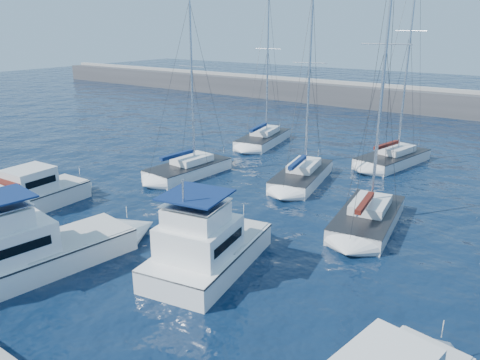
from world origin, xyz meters
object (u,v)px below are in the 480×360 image
Objects in this scene: motor_yacht_port_inner at (17,256)px; sailboat_mid_c at (302,176)px; sailboat_mid_d at (368,217)px; motor_yacht_port_outer at (38,193)px; sailboat_back_b at (393,158)px; sailboat_mid_a at (189,169)px; motor_yacht_stbd_inner at (205,249)px; sailboat_back_a at (263,139)px.

sailboat_mid_c is at bearing 86.63° from motor_yacht_port_inner.
motor_yacht_port_outer is at bearing -161.41° from sailboat_mid_d.
sailboat_mid_a is at bearing -122.61° from sailboat_back_b.
sailboat_mid_d is (11.54, 15.68, -0.58)m from motor_yacht_port_inner.
sailboat_mid_c is (11.98, 14.87, -0.42)m from motor_yacht_port_outer.
sailboat_mid_d reaches higher than motor_yacht_port_outer.
motor_yacht_port_outer is at bearing 169.47° from motor_yacht_stbd_inner.
sailboat_mid_c is 12.66m from sailboat_back_a.
sailboat_mid_d is at bearing -46.30° from sailboat_mid_c.
sailboat_back_a reaches higher than sailboat_mid_c.
sailboat_mid_a is at bearing -96.64° from sailboat_back_a.
motor_yacht_port_outer is 21.60m from sailboat_mid_d.
sailboat_mid_c reaches higher than motor_yacht_port_outer.
sailboat_mid_a is 9.20m from sailboat_mid_c.
sailboat_back_a is at bearing 125.37° from sailboat_mid_c.
motor_yacht_port_outer is 23.74m from sailboat_back_a.
sailboat_back_b is (16.10, 23.91, -0.38)m from motor_yacht_port_outer.
sailboat_mid_d is at bearing -65.77° from sailboat_back_b.
sailboat_mid_c is at bearing -53.78° from sailboat_back_a.
sailboat_back_b is at bearing 54.23° from sailboat_mid_c.
motor_yacht_stbd_inner is at bearing -3.06° from motor_yacht_port_outer.
sailboat_mid_a is (3.60, 11.08, -0.42)m from motor_yacht_port_outer.
motor_yacht_port_outer is 0.35× the size of sailboat_mid_d.
motor_yacht_port_outer is 14.65m from motor_yacht_stbd_inner.
sailboat_back_a is (-4.94, 29.49, -0.61)m from motor_yacht_port_inner.
sailboat_mid_c is at bearing 28.46° from sailboat_mid_a.
motor_yacht_stbd_inner is at bearing 48.19° from motor_yacht_port_inner.
sailboat_mid_d is at bearing 24.27° from motor_yacht_port_outer.
motor_yacht_port_inner is 9.04m from motor_yacht_stbd_inner.
motor_yacht_port_inner is 30.99m from sailboat_back_b.
motor_yacht_port_outer is 0.44× the size of sailboat_mid_a.
motor_yacht_stbd_inner is 10.92m from sailboat_mid_d.
sailboat_mid_d reaches higher than sailboat_mid_c.
sailboat_mid_d is (4.61, 9.88, -0.58)m from motor_yacht_stbd_inner.
sailboat_back_b reaches higher than motor_yacht_port_outer.
motor_yacht_port_inner is 0.78× the size of sailboat_mid_a.
motor_yacht_port_inner is at bearing -72.29° from sailboat_mid_a.
sailboat_mid_a is at bearing 166.90° from sailboat_mid_d.
sailboat_mid_c is 8.90m from sailboat_mid_d.
motor_yacht_port_outer is 0.75× the size of motor_yacht_stbd_inner.
sailboat_back_a is (-11.86, 23.68, -0.61)m from motor_yacht_stbd_inner.
sailboat_mid_c is 0.84× the size of sailboat_mid_d.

